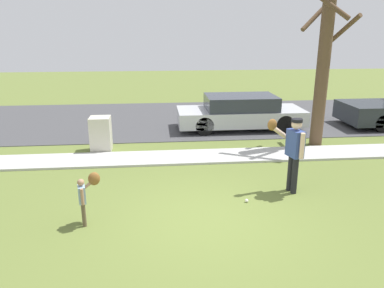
# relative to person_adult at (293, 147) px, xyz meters

# --- Properties ---
(ground_plane) EXTENTS (48.00, 48.00, 0.00)m
(ground_plane) POSITION_rel_person_adult_xyz_m (-2.03, 2.43, -1.06)
(ground_plane) COLOR olive
(sidewalk_strip) EXTENTS (36.00, 1.20, 0.06)m
(sidewalk_strip) POSITION_rel_person_adult_xyz_m (-2.03, 2.53, -1.03)
(sidewalk_strip) COLOR #B2B2AD
(sidewalk_strip) RESTS_ON ground
(road_surface) EXTENTS (36.00, 6.80, 0.02)m
(road_surface) POSITION_rel_person_adult_xyz_m (-2.03, 7.53, -1.05)
(road_surface) COLOR #424244
(road_surface) RESTS_ON ground
(person_adult) EXTENTS (0.78, 0.59, 1.70)m
(person_adult) POSITION_rel_person_adult_xyz_m (0.00, 0.00, 0.00)
(person_adult) COLOR black
(person_adult) RESTS_ON ground
(person_child) EXTENTS (0.42, 0.45, 0.98)m
(person_child) POSITION_rel_person_adult_xyz_m (-4.30, -1.04, -0.42)
(person_child) COLOR brown
(person_child) RESTS_ON ground
(baseball) EXTENTS (0.07, 0.07, 0.07)m
(baseball) POSITION_rel_person_adult_xyz_m (-1.10, -0.45, -1.03)
(baseball) COLOR white
(baseball) RESTS_ON ground
(utility_cabinet) EXTENTS (0.61, 0.60, 1.05)m
(utility_cabinet) POSITION_rel_person_adult_xyz_m (-4.65, 3.47, -0.54)
(utility_cabinet) COLOR beige
(utility_cabinet) RESTS_ON ground
(street_tree_near) EXTENTS (1.85, 1.88, 5.34)m
(street_tree_near) POSITION_rel_person_adult_xyz_m (2.09, 3.42, 1.77)
(street_tree_near) COLOR brown
(street_tree_near) RESTS_ON ground
(parked_sedan_silver) EXTENTS (4.60, 1.80, 1.23)m
(parked_sedan_silver) POSITION_rel_person_adult_xyz_m (0.11, 5.64, -0.44)
(parked_sedan_silver) COLOR silver
(parked_sedan_silver) RESTS_ON road_surface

